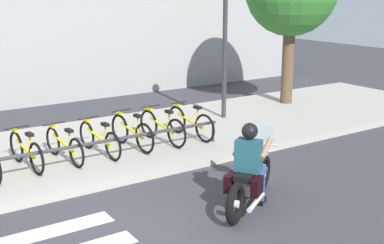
{
  "coord_description": "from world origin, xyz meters",
  "views": [
    {
      "loc": [
        -2.62,
        -6.01,
        3.48
      ],
      "look_at": [
        2.09,
        1.12,
        1.21
      ],
      "focal_mm": 46.93,
      "sensor_mm": 36.0,
      "label": 1
    }
  ],
  "objects_px": {
    "bicycle_3": "(99,139)",
    "bicycle_4": "(132,132)",
    "motorcycle": "(251,179)",
    "bicycle_2": "(64,145)",
    "rider": "(250,159)",
    "bicycle_1": "(26,151)",
    "bike_rack": "(110,141)",
    "bicycle_6": "(190,123)",
    "street_lamp": "(225,31)",
    "bicycle_5": "(162,127)"
  },
  "relations": [
    {
      "from": "rider",
      "to": "bike_rack",
      "type": "xyz_separation_m",
      "value": [
        -1.12,
        2.91,
        -0.26
      ]
    },
    {
      "from": "motorcycle",
      "to": "bicycle_2",
      "type": "xyz_separation_m",
      "value": [
        -1.94,
        3.43,
        0.02
      ]
    },
    {
      "from": "motorcycle",
      "to": "bicycle_1",
      "type": "distance_m",
      "value": 4.35
    },
    {
      "from": "bicycle_1",
      "to": "street_lamp",
      "type": "relative_size",
      "value": 0.4
    },
    {
      "from": "bicycle_4",
      "to": "bicycle_5",
      "type": "relative_size",
      "value": 0.96
    },
    {
      "from": "bike_rack",
      "to": "street_lamp",
      "type": "bearing_deg",
      "value": 22.23
    },
    {
      "from": "motorcycle",
      "to": "bicycle_4",
      "type": "relative_size",
      "value": 1.16
    },
    {
      "from": "bicycle_3",
      "to": "bicycle_6",
      "type": "distance_m",
      "value": 2.25
    },
    {
      "from": "bike_rack",
      "to": "bicycle_2",
      "type": "bearing_deg",
      "value": 143.45
    },
    {
      "from": "bicycle_5",
      "to": "bicycle_3",
      "type": "bearing_deg",
      "value": 179.95
    },
    {
      "from": "bicycle_3",
      "to": "bicycle_4",
      "type": "relative_size",
      "value": 1.03
    },
    {
      "from": "bicycle_4",
      "to": "bicycle_6",
      "type": "height_order",
      "value": "bicycle_4"
    },
    {
      "from": "bike_rack",
      "to": "bicycle_3",
      "type": "bearing_deg",
      "value": 90.06
    },
    {
      "from": "bicycle_3",
      "to": "bicycle_2",
      "type": "bearing_deg",
      "value": 179.99
    },
    {
      "from": "bicycle_6",
      "to": "street_lamp",
      "type": "bearing_deg",
      "value": 31.47
    },
    {
      "from": "bicycle_1",
      "to": "bicycle_5",
      "type": "distance_m",
      "value": 2.99
    },
    {
      "from": "motorcycle",
      "to": "bicycle_2",
      "type": "height_order",
      "value": "motorcycle"
    },
    {
      "from": "bicycle_2",
      "to": "bicycle_3",
      "type": "relative_size",
      "value": 0.97
    },
    {
      "from": "motorcycle",
      "to": "bicycle_2",
      "type": "relative_size",
      "value": 1.16
    },
    {
      "from": "street_lamp",
      "to": "bike_rack",
      "type": "bearing_deg",
      "value": -157.77
    },
    {
      "from": "rider",
      "to": "bicycle_1",
      "type": "distance_m",
      "value": 4.36
    },
    {
      "from": "bicycle_3",
      "to": "street_lamp",
      "type": "xyz_separation_m",
      "value": [
        4.04,
        1.09,
        1.94
      ]
    },
    {
      "from": "motorcycle",
      "to": "street_lamp",
      "type": "height_order",
      "value": "street_lamp"
    },
    {
      "from": "bicycle_3",
      "to": "bicycle_6",
      "type": "height_order",
      "value": "bicycle_6"
    },
    {
      "from": "bicycle_6",
      "to": "bicycle_2",
      "type": "bearing_deg",
      "value": 179.97
    },
    {
      "from": "rider",
      "to": "bicycle_6",
      "type": "height_order",
      "value": "rider"
    },
    {
      "from": "bicycle_2",
      "to": "motorcycle",
      "type": "bearing_deg",
      "value": -60.48
    },
    {
      "from": "bicycle_4",
      "to": "street_lamp",
      "type": "height_order",
      "value": "street_lamp"
    },
    {
      "from": "bicycle_2",
      "to": "bicycle_5",
      "type": "height_order",
      "value": "bicycle_5"
    },
    {
      "from": "bicycle_4",
      "to": "bicycle_2",
      "type": "bearing_deg",
      "value": 179.93
    },
    {
      "from": "bicycle_1",
      "to": "bike_rack",
      "type": "height_order",
      "value": "bicycle_1"
    },
    {
      "from": "bicycle_1",
      "to": "bicycle_3",
      "type": "bearing_deg",
      "value": 0.04
    },
    {
      "from": "motorcycle",
      "to": "bicycle_5",
      "type": "relative_size",
      "value": 1.11
    },
    {
      "from": "rider",
      "to": "bicycle_2",
      "type": "bearing_deg",
      "value": 118.4
    },
    {
      "from": "rider",
      "to": "bicycle_1",
      "type": "xyz_separation_m",
      "value": [
        -2.62,
        3.46,
        -0.34
      ]
    },
    {
      "from": "bike_rack",
      "to": "street_lamp",
      "type": "height_order",
      "value": "street_lamp"
    },
    {
      "from": "rider",
      "to": "bicycle_2",
      "type": "distance_m",
      "value": 3.96
    },
    {
      "from": "motorcycle",
      "to": "bicycle_6",
      "type": "relative_size",
      "value": 1.13
    },
    {
      "from": "bicycle_4",
      "to": "bike_rack",
      "type": "distance_m",
      "value": 0.93
    },
    {
      "from": "bicycle_2",
      "to": "rider",
      "type": "bearing_deg",
      "value": -61.6
    },
    {
      "from": "motorcycle",
      "to": "bicycle_6",
      "type": "distance_m",
      "value": 3.58
    },
    {
      "from": "rider",
      "to": "bicycle_5",
      "type": "height_order",
      "value": "rider"
    },
    {
      "from": "bike_rack",
      "to": "rider",
      "type": "bearing_deg",
      "value": -68.87
    },
    {
      "from": "motorcycle",
      "to": "bicycle_1",
      "type": "xyz_separation_m",
      "value": [
        -2.69,
        3.43,
        0.03
      ]
    },
    {
      "from": "bicycle_3",
      "to": "bicycle_4",
      "type": "xyz_separation_m",
      "value": [
        0.75,
        -0.0,
        0.03
      ]
    },
    {
      "from": "motorcycle",
      "to": "street_lamp",
      "type": "bearing_deg",
      "value": 57.83
    },
    {
      "from": "motorcycle",
      "to": "bicycle_3",
      "type": "distance_m",
      "value": 3.63
    },
    {
      "from": "bicycle_2",
      "to": "bike_rack",
      "type": "xyz_separation_m",
      "value": [
        0.75,
        -0.56,
        0.09
      ]
    },
    {
      "from": "bike_rack",
      "to": "bicycle_6",
      "type": "bearing_deg",
      "value": 13.86
    },
    {
      "from": "bicycle_3",
      "to": "bicycle_4",
      "type": "bearing_deg",
      "value": -0.13
    }
  ]
}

